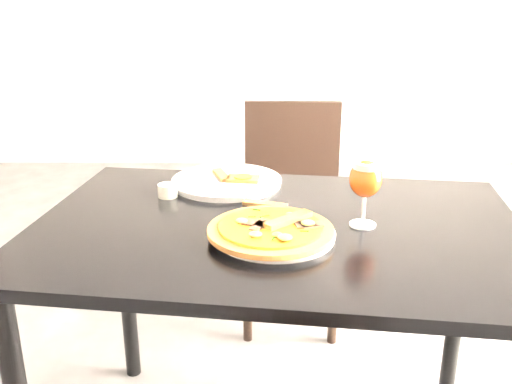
{
  "coord_description": "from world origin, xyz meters",
  "views": [
    {
      "loc": [
        -0.37,
        -1.34,
        1.29
      ],
      "look_at": [
        -0.37,
        -0.03,
        0.83
      ],
      "focal_mm": 40.0,
      "sensor_mm": 36.0,
      "label": 1
    }
  ],
  "objects_px": {
    "beer_glass": "(366,179)",
    "pizza": "(271,229)",
    "dining_table": "(276,256)",
    "chair_far": "(291,204)"
  },
  "relations": [
    {
      "from": "chair_far",
      "to": "pizza",
      "type": "distance_m",
      "value": 0.98
    },
    {
      "from": "dining_table",
      "to": "chair_far",
      "type": "xyz_separation_m",
      "value": [
        0.09,
        0.84,
        -0.18
      ]
    },
    {
      "from": "dining_table",
      "to": "chair_far",
      "type": "bearing_deg",
      "value": 91.45
    },
    {
      "from": "dining_table",
      "to": "beer_glass",
      "type": "bearing_deg",
      "value": 4.16
    },
    {
      "from": "pizza",
      "to": "beer_glass",
      "type": "relative_size",
      "value": 1.77
    },
    {
      "from": "chair_far",
      "to": "beer_glass",
      "type": "xyz_separation_m",
      "value": [
        0.12,
        -0.85,
        0.39
      ]
    },
    {
      "from": "beer_glass",
      "to": "dining_table",
      "type": "bearing_deg",
      "value": 176.71
    },
    {
      "from": "dining_table",
      "to": "pizza",
      "type": "distance_m",
      "value": 0.15
    },
    {
      "from": "beer_glass",
      "to": "pizza",
      "type": "bearing_deg",
      "value": -160.57
    },
    {
      "from": "dining_table",
      "to": "beer_glass",
      "type": "distance_m",
      "value": 0.3
    }
  ]
}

